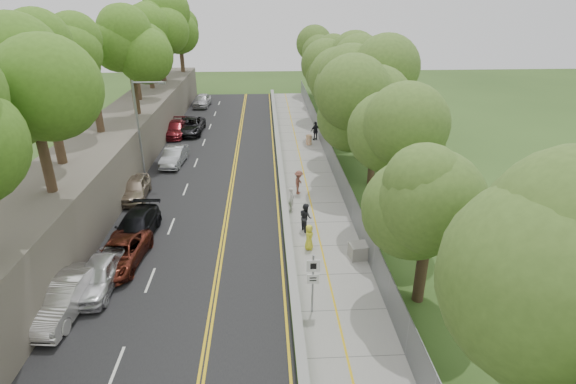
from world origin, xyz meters
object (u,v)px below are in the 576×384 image
at_px(person_far, 316,131).
at_px(signpost, 313,278).
at_px(concrete_block, 361,251).
at_px(car_2, 120,253).
at_px(car_0, 98,275).
at_px(construction_barrel, 309,140).
at_px(car_1, 62,298).
at_px(painter_0, 309,237).
at_px(streetlight, 141,125).

bearing_deg(person_far, signpost, 60.33).
relative_size(signpost, person_far, 1.62).
height_order(concrete_block, car_2, car_2).
height_order(car_0, car_2, car_0).
relative_size(construction_barrel, car_1, 0.19).
xyz_separation_m(concrete_block, painter_0, (-2.85, 1.08, 0.36)).
xyz_separation_m(construction_barrel, person_far, (0.83, 1.50, 0.47)).
xyz_separation_m(streetlight, car_2, (1.35, -12.39, -3.90)).
relative_size(car_0, car_1, 0.91).
bearing_deg(construction_barrel, car_0, -119.05).
bearing_deg(person_far, construction_barrel, 38.05).
bearing_deg(painter_0, person_far, 3.75).
distance_m(streetlight, concrete_block, 19.71).
bearing_deg(car_1, person_far, 65.95).
bearing_deg(car_0, car_2, 80.40).
bearing_deg(construction_barrel, painter_0, -95.48).
xyz_separation_m(car_2, person_far, (13.32, 22.62, 0.26)).
xyz_separation_m(streetlight, construction_barrel, (13.83, 8.72, -4.11)).
distance_m(construction_barrel, car_0, 26.67).
xyz_separation_m(car_1, car_2, (1.48, 4.04, -0.13)).
bearing_deg(construction_barrel, car_1, -119.05).
xyz_separation_m(streetlight, concrete_block, (14.76, -12.38, -4.16)).
xyz_separation_m(car_2, painter_0, (10.57, 1.09, 0.09)).
xyz_separation_m(signpost, car_0, (-10.63, 2.42, -1.14)).
bearing_deg(streetlight, car_1, -90.48).
bearing_deg(car_2, person_far, 64.80).
xyz_separation_m(concrete_block, car_2, (-13.42, -0.01, 0.27)).
distance_m(streetlight, signpost, 20.72).
bearing_deg(painter_0, car_1, 124.10).
bearing_deg(car_1, construction_barrel, 65.94).
distance_m(painter_0, person_far, 21.70).
height_order(signpost, car_1, signpost).
distance_m(construction_barrel, person_far, 1.78).
distance_m(concrete_block, car_0, 14.06).
distance_m(streetlight, car_0, 15.11).
distance_m(concrete_block, person_far, 22.62).
height_order(car_2, painter_0, painter_0).
relative_size(streetlight, concrete_block, 6.23).
bearing_deg(car_2, signpost, -19.17).
xyz_separation_m(construction_barrel, car_0, (-12.95, -23.31, 0.29)).
bearing_deg(car_1, car_0, 65.98).
distance_m(construction_barrel, painter_0, 20.12).
bearing_deg(car_2, car_1, -104.88).
xyz_separation_m(construction_barrel, car_1, (-13.97, -25.16, 0.34)).
height_order(streetlight, car_0, streetlight).
height_order(car_2, person_far, person_far).
xyz_separation_m(streetlight, car_0, (0.88, -14.59, -3.82)).
xyz_separation_m(car_0, person_far, (13.78, 24.82, 0.18)).
height_order(car_0, painter_0, painter_0).
height_order(signpost, construction_barrel, signpost).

